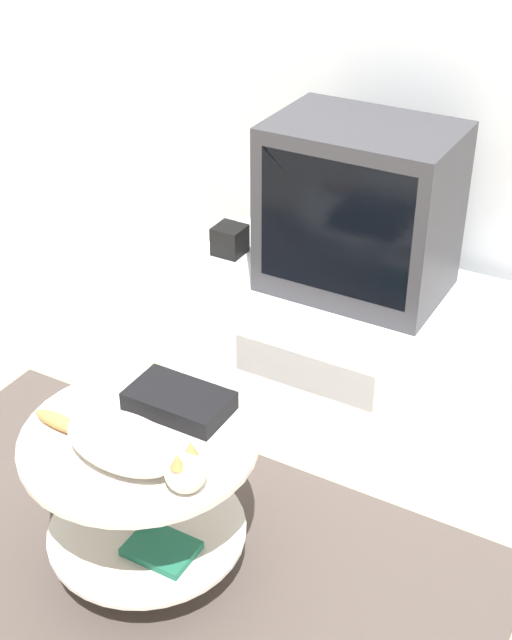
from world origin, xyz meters
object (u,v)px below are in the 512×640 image
at_px(tv, 360,210).
at_px(dvd_box, 179,401).
at_px(cat, 129,446).
at_px(speaker, 230,240).

relative_size(tv, dvd_box, 2.09).
relative_size(dvd_box, cat, 0.50).
bearing_deg(dvd_box, speaker, 112.20).
bearing_deg(tv, cat, -96.57).
relative_size(tv, cat, 1.06).
bearing_deg(speaker, dvd_box, -67.80).
relative_size(speaker, dvd_box, 0.38).
bearing_deg(cat, speaker, 111.41).
height_order(speaker, cat, cat).
xyz_separation_m(speaker, dvd_box, (0.34, -0.83, -0.03)).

